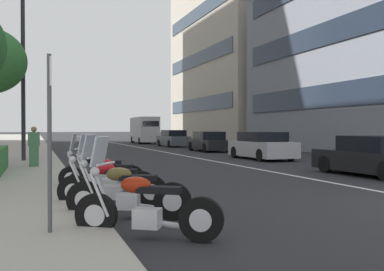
# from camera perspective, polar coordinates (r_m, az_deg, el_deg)

# --- Properties ---
(lane_centre_stripe) EXTENTS (110.00, 0.16, 0.01)m
(lane_centre_stripe) POSITION_cam_1_polar(r_m,az_deg,el_deg) (41.47, -8.50, -1.28)
(lane_centre_stripe) COLOR silver
(lane_centre_stripe) RESTS_ON ground
(motorcycle_by_sign_pole) EXTENTS (1.30, 1.94, 1.48)m
(motorcycle_by_sign_pole) POSITION_cam_1_polar(r_m,az_deg,el_deg) (6.38, -6.28, -9.53)
(motorcycle_by_sign_pole) COLOR black
(motorcycle_by_sign_pole) RESTS_ON ground
(motorcycle_far_end_row) EXTENTS (1.10, 2.06, 1.49)m
(motorcycle_far_end_row) POSITION_cam_1_polar(r_m,az_deg,el_deg) (7.78, -8.66, -7.58)
(motorcycle_far_end_row) COLOR black
(motorcycle_far_end_row) RESTS_ON ground
(motorcycle_nearest_camera) EXTENTS (0.99, 2.12, 1.10)m
(motorcycle_nearest_camera) POSITION_cam_1_polar(r_m,az_deg,el_deg) (8.97, -10.58, -6.62)
(motorcycle_nearest_camera) COLOR black
(motorcycle_nearest_camera) RESTS_ON ground
(motorcycle_second_in_row) EXTENTS (1.07, 1.92, 1.47)m
(motorcycle_second_in_row) POSITION_cam_1_polar(r_m,az_deg,el_deg) (10.30, -10.78, -5.57)
(motorcycle_second_in_row) COLOR black
(motorcycle_second_in_row) RESTS_ON ground
(motorcycle_mid_row) EXTENTS (0.78, 2.18, 1.47)m
(motorcycle_mid_row) POSITION_cam_1_polar(r_m,az_deg,el_deg) (11.63, -11.98, -4.83)
(motorcycle_mid_row) COLOR black
(motorcycle_mid_row) RESTS_ON ground
(car_following_behind) EXTENTS (4.36, 1.96, 1.35)m
(car_following_behind) POSITION_cam_1_polar(r_m,az_deg,el_deg) (15.84, 22.84, -2.66)
(car_following_behind) COLOR black
(car_following_behind) RESTS_ON ground
(car_mid_block_traffic) EXTENTS (4.42, 1.92, 1.42)m
(car_mid_block_traffic) POSITION_cam_1_polar(r_m,az_deg,el_deg) (22.81, 9.15, -1.39)
(car_mid_block_traffic) COLOR #B7B7BC
(car_mid_block_traffic) RESTS_ON ground
(car_lead_in_lane) EXTENTS (4.72, 2.01, 1.38)m
(car_lead_in_lane) POSITION_cam_1_polar(r_m,az_deg,el_deg) (30.43, 2.25, -0.88)
(car_lead_in_lane) COLOR black
(car_lead_in_lane) RESTS_ON ground
(car_approaching_light) EXTENTS (4.38, 1.94, 1.46)m
(car_approaching_light) POSITION_cam_1_polar(r_m,az_deg,el_deg) (38.07, -2.49, -0.45)
(car_approaching_light) COLOR #4C515B
(car_approaching_light) RESTS_ON ground
(delivery_van_ahead) EXTENTS (6.18, 2.16, 2.79)m
(delivery_van_ahead) POSITION_cam_1_polar(r_m,az_deg,el_deg) (46.75, -6.29, 0.79)
(delivery_van_ahead) COLOR silver
(delivery_van_ahead) RESTS_ON ground
(parking_sign_by_curb) EXTENTS (0.32, 0.06, 2.48)m
(parking_sign_by_curb) POSITION_cam_1_polar(r_m,az_deg,el_deg) (6.33, -18.20, 1.30)
(parking_sign_by_curb) COLOR #47494C
(parking_sign_by_curb) RESTS_ON sidewalk_right_plaza
(street_lamp_with_banners) EXTENTS (1.26, 2.18, 8.63)m
(street_lamp_with_banners) POSITION_cam_1_polar(r_m,az_deg,el_deg) (21.35, -20.56, 10.62)
(street_lamp_with_banners) COLOR #232326
(street_lamp_with_banners) RESTS_ON sidewalk_right_plaza
(pedestrian_on_plaza) EXTENTS (0.31, 0.43, 1.52)m
(pedestrian_on_plaza) POSITION_cam_1_polar(r_m,az_deg,el_deg) (17.54, -20.06, -1.38)
(pedestrian_on_plaza) COLOR #3F724C
(pedestrian_on_plaza) RESTS_ON sidewalk_right_plaza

